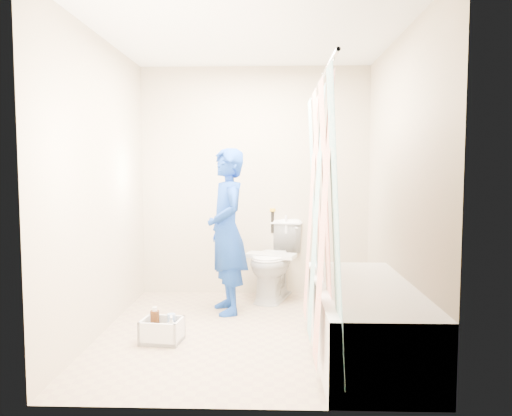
{
  "coord_description": "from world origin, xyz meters",
  "views": [
    {
      "loc": [
        0.19,
        -3.98,
        1.35
      ],
      "look_at": [
        0.04,
        0.39,
        0.99
      ],
      "focal_mm": 35.0,
      "sensor_mm": 36.0,
      "label": 1
    }
  ],
  "objects_px": {
    "plumber": "(227,231)",
    "cleaning_caddy": "(163,331)",
    "toilet": "(274,260)",
    "bathtub": "(364,317)"
  },
  "relations": [
    {
      "from": "toilet",
      "to": "cleaning_caddy",
      "type": "distance_m",
      "value": 1.62
    },
    {
      "from": "plumber",
      "to": "cleaning_caddy",
      "type": "height_order",
      "value": "plumber"
    },
    {
      "from": "plumber",
      "to": "toilet",
      "type": "bearing_deg",
      "value": 119.45
    },
    {
      "from": "bathtub",
      "to": "cleaning_caddy",
      "type": "bearing_deg",
      "value": 173.31
    },
    {
      "from": "toilet",
      "to": "plumber",
      "type": "xyz_separation_m",
      "value": [
        -0.44,
        -0.5,
        0.36
      ]
    },
    {
      "from": "toilet",
      "to": "bathtub",
      "type": "bearing_deg",
      "value": -50.19
    },
    {
      "from": "toilet",
      "to": "cleaning_caddy",
      "type": "relative_size",
      "value": 2.43
    },
    {
      "from": "bathtub",
      "to": "cleaning_caddy",
      "type": "distance_m",
      "value": 1.53
    },
    {
      "from": "bathtub",
      "to": "toilet",
      "type": "bearing_deg",
      "value": 113.09
    },
    {
      "from": "bathtub",
      "to": "plumber",
      "type": "distance_m",
      "value": 1.56
    }
  ]
}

